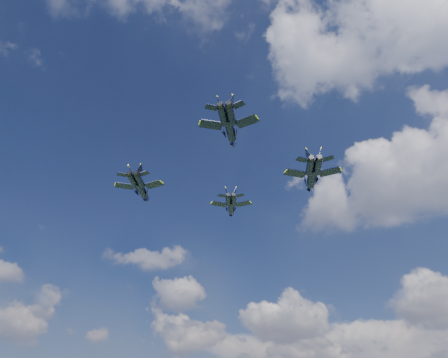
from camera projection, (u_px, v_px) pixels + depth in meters
jet_lead at (231, 208)px, 117.63m from camera, size 11.25×13.35×3.38m
jet_left at (142, 190)px, 104.03m from camera, size 11.41×14.72×3.64m
jet_right at (311, 178)px, 99.84m from camera, size 12.64×15.99×3.97m
jet_slot at (230, 130)px, 85.66m from camera, size 11.12×14.90×3.63m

